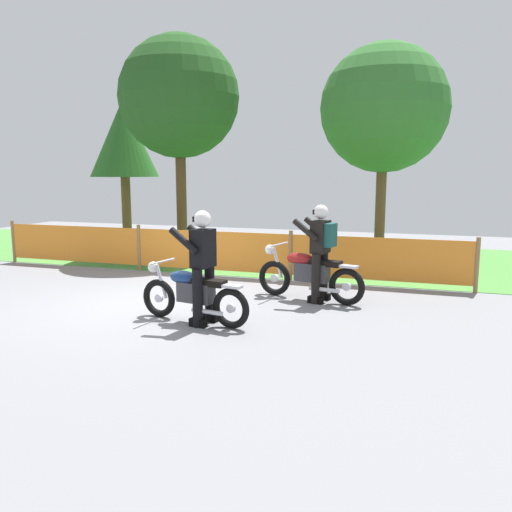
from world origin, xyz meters
TOP-DOWN VIEW (x-y plane):
  - ground at (0.00, 0.00)m, footprint 24.00×24.00m
  - grass_verge at (0.00, 5.63)m, footprint 24.00×5.98m
  - barrier_fence at (-0.00, 2.63)m, footprint 10.81×0.08m
  - tree_leftmost at (-4.34, 6.21)m, footprint 2.05×2.05m
  - tree_near_left at (-1.98, 5.23)m, footprint 3.21×3.21m
  - tree_near_right at (3.21, 7.01)m, footprint 3.42×3.42m
  - motorcycle_lead at (2.50, 1.11)m, footprint 2.01×0.75m
  - motorcycle_trailing at (1.16, -0.79)m, footprint 1.89×0.64m
  - rider_lead at (2.72, 1.06)m, footprint 0.75×0.64m
  - rider_trailing at (1.34, -0.82)m, footprint 0.63×0.62m

SIDE VIEW (x-z plane):
  - ground at x=0.00m, z-range -0.02..0.00m
  - grass_verge at x=0.00m, z-range 0.00..0.01m
  - motorcycle_trailing at x=1.16m, z-range -0.01..0.89m
  - motorcycle_lead at x=2.50m, z-range -0.01..0.95m
  - barrier_fence at x=0.00m, z-range 0.02..1.07m
  - rider_trailing at x=1.34m, z-range 0.07..1.76m
  - rider_lead at x=2.72m, z-range 0.11..1.80m
  - tree_leftmost at x=-4.34m, z-range 1.01..5.39m
  - tree_near_right at x=3.21m, z-range 1.09..6.73m
  - tree_near_left at x=-1.98m, z-range 1.28..7.10m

